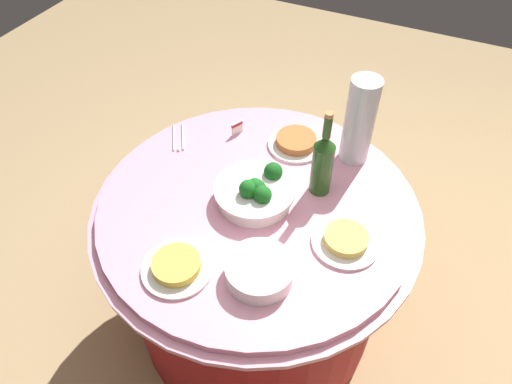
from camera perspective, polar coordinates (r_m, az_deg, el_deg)
ground_plane at (r=2.26m, az=0.00°, el=-14.02°), size 6.00×6.00×0.00m
buffet_table at (r=1.94m, az=0.00°, el=-8.51°), size 1.16×1.16×0.74m
broccoli_bowl at (r=1.63m, az=0.01°, el=0.04°), size 0.28×0.28×0.12m
plate_stack at (r=1.44m, az=0.43°, el=-9.41°), size 0.21×0.21×0.06m
wine_bottle at (r=1.62m, az=7.99°, el=3.50°), size 0.07×0.07×0.34m
decorative_fruit_vase at (r=1.76m, az=12.25°, el=8.07°), size 0.11×0.11×0.34m
serving_tongs at (r=1.92m, az=-9.31°, el=6.39°), size 0.16×0.12×0.01m
food_plate_noodles at (r=1.55m, az=10.71°, el=-5.71°), size 0.22×0.22×0.04m
food_plate_fried_egg at (r=1.48m, az=-9.48°, el=-8.80°), size 0.22×0.22×0.04m
food_plate_peanuts at (r=1.87m, az=4.82°, el=5.98°), size 0.22×0.22×0.04m
label_placard_front at (r=1.91m, az=-2.28°, el=7.76°), size 0.05×0.03×0.05m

